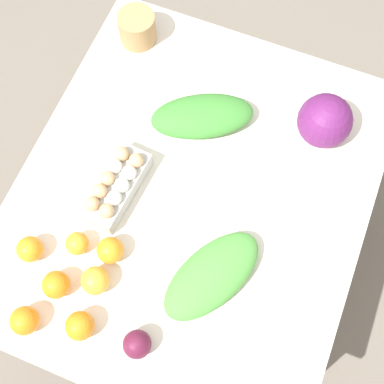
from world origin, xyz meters
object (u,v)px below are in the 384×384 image
at_px(orange_4, 24,321).
at_px(orange_0, 30,249).
at_px(orange_2, 77,243).
at_px(greens_bunch_kale, 212,275).
at_px(egg_carton, 116,185).
at_px(beet_root, 137,344).
at_px(orange_6, 110,250).
at_px(orange_1, 95,281).
at_px(orange_3, 56,285).
at_px(cabbage_purple, 325,121).
at_px(greens_bunch_scallion, 202,116).
at_px(paper_bag, 137,28).
at_px(orange_5, 80,326).

bearing_deg(orange_4, orange_0, -155.85).
xyz_separation_m(orange_2, orange_4, (0.24, -0.03, 0.01)).
height_order(greens_bunch_kale, orange_0, orange_0).
distance_m(egg_carton, beet_root, 0.44).
xyz_separation_m(egg_carton, orange_6, (0.17, 0.06, -0.01)).
distance_m(orange_1, orange_4, 0.20).
xyz_separation_m(greens_bunch_kale, orange_3, (0.18, -0.37, 0.00)).
distance_m(cabbage_purple, orange_0, 0.90).
bearing_deg(greens_bunch_scallion, orange_1, -8.31).
distance_m(egg_carton, paper_bag, 0.54).
xyz_separation_m(orange_4, orange_6, (-0.25, 0.13, -0.00)).
height_order(orange_5, orange_6, orange_5).
relative_size(beet_root, orange_4, 0.98).
bearing_deg(greens_bunch_scallion, cabbage_purple, 105.64).
height_order(orange_3, orange_6, same).
height_order(orange_3, orange_5, orange_5).
bearing_deg(greens_bunch_scallion, orange_0, -27.24).
xyz_separation_m(egg_carton, orange_4, (0.43, -0.06, -0.01)).
bearing_deg(orange_1, beet_root, 57.55).
relative_size(orange_4, orange_5, 0.99).
bearing_deg(greens_bunch_scallion, orange_4, -15.89).
xyz_separation_m(cabbage_purple, orange_2, (0.59, -0.52, -0.05)).
relative_size(egg_carton, orange_4, 3.36).
relative_size(greens_bunch_scallion, orange_5, 4.01).
height_order(cabbage_purple, orange_0, cabbage_purple).
bearing_deg(orange_6, orange_5, 3.53).
height_order(paper_bag, orange_0, paper_bag).
bearing_deg(orange_3, greens_bunch_scallion, 164.15).
bearing_deg(greens_bunch_scallion, orange_3, -15.85).
height_order(paper_bag, greens_bunch_kale, paper_bag).
bearing_deg(orange_5, paper_bag, -165.21).
distance_m(beet_root, orange_1, 0.20).
height_order(greens_bunch_kale, greens_bunch_scallion, greens_bunch_scallion).
xyz_separation_m(orange_1, orange_4, (0.16, -0.12, -0.00)).
xyz_separation_m(greens_bunch_kale, orange_5, (0.25, -0.27, 0.00)).
bearing_deg(orange_4, orange_6, 153.47).
distance_m(cabbage_purple, greens_bunch_kale, 0.55).
relative_size(cabbage_purple, paper_bag, 1.34).
relative_size(paper_bag, orange_6, 1.60).
xyz_separation_m(beet_root, orange_4, (0.05, -0.29, 0.00)).
relative_size(orange_2, orange_4, 0.85).
distance_m(egg_carton, orange_1, 0.27).
bearing_deg(paper_bag, orange_4, 6.00).
bearing_deg(cabbage_purple, paper_bag, -100.32).
distance_m(paper_bag, orange_2, 0.72).
distance_m(greens_bunch_scallion, orange_1, 0.57).
distance_m(beet_root, orange_3, 0.27).
height_order(orange_1, orange_5, same).
bearing_deg(beet_root, cabbage_purple, 161.62).
xyz_separation_m(paper_bag, orange_6, (0.69, 0.22, -0.01)).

